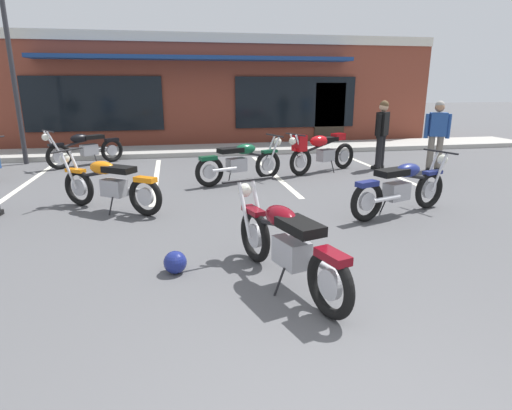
{
  "coord_description": "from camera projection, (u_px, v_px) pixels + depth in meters",
  "views": [
    {
      "loc": [
        -0.95,
        -1.66,
        2.05
      ],
      "look_at": [
        0.06,
        3.49,
        0.55
      ],
      "focal_mm": 29.79,
      "sensor_mm": 36.0,
      "label": 1
    }
  ],
  "objects": [
    {
      "name": "motorcycle_foreground_classic",
      "position": [
        286.0,
        243.0,
        4.39
      ],
      "size": [
        0.96,
        2.05,
        0.98
      ],
      "color": "black",
      "rests_on": "ground_plane"
    },
    {
      "name": "person_near_building",
      "position": [
        437.0,
        132.0,
        10.22
      ],
      "size": [
        0.6,
        0.36,
        1.68
      ],
      "color": "black",
      "rests_on": "ground_plane"
    },
    {
      "name": "motorcycle_silver_naked",
      "position": [
        85.0,
        148.0,
        10.98
      ],
      "size": [
        1.8,
        1.47,
        0.98
      ],
      "color": "black",
      "rests_on": "ground_plane"
    },
    {
      "name": "motorcycle_black_cruiser",
      "position": [
        320.0,
        151.0,
        10.09
      ],
      "size": [
        1.97,
        1.16,
        0.98
      ],
      "color": "black",
      "rests_on": "ground_plane"
    },
    {
      "name": "sidewalk_kerb",
      "position": [
        204.0,
        150.0,
        13.26
      ],
      "size": [
        22.0,
        1.8,
        0.14
      ],
      "primitive_type": "cube",
      "color": "#A8A59E",
      "rests_on": "ground_plane"
    },
    {
      "name": "motorcycle_green_cafe_racer",
      "position": [
        109.0,
        183.0,
        7.04
      ],
      "size": [
        1.8,
        1.46,
        0.98
      ],
      "color": "black",
      "rests_on": "ground_plane"
    },
    {
      "name": "painted_stall_lines",
      "position": [
        216.0,
        175.0,
        9.88
      ],
      "size": [
        8.25,
        4.8,
        0.01
      ],
      "color": "silver",
      "rests_on": "ground_plane"
    },
    {
      "name": "helmet_on_pavement",
      "position": [
        175.0,
        262.0,
        4.75
      ],
      "size": [
        0.26,
        0.26,
        0.26
      ],
      "color": "navy",
      "rests_on": "ground_plane"
    },
    {
      "name": "motorcycle_blue_standard",
      "position": [
        241.0,
        161.0,
        9.05
      ],
      "size": [
        2.01,
        1.06,
        0.98
      ],
      "color": "black",
      "rests_on": "ground_plane"
    },
    {
      "name": "person_in_black_shirt",
      "position": [
        382.0,
        131.0,
        10.39
      ],
      "size": [
        0.5,
        0.49,
        1.68
      ],
      "color": "black",
      "rests_on": "ground_plane"
    },
    {
      "name": "ground_plane",
      "position": [
        248.0,
        238.0,
        5.85
      ],
      "size": [
        80.0,
        80.0,
        0.0
      ],
      "primitive_type": "plane",
      "color": "#515154"
    },
    {
      "name": "motorcycle_orange_scrambler",
      "position": [
        401.0,
        187.0,
        6.82
      ],
      "size": [
        2.03,
        1.02,
        0.98
      ],
      "color": "black",
      "rests_on": "ground_plane"
    },
    {
      "name": "brick_storefront_building",
      "position": [
        195.0,
        90.0,
        16.44
      ],
      "size": [
        16.6,
        6.19,
        3.64
      ],
      "color": "brown",
      "rests_on": "ground_plane"
    },
    {
      "name": "parking_lot_lamp_post",
      "position": [
        4.0,
        24.0,
        10.3
      ],
      "size": [
        0.24,
        0.76,
        5.4
      ],
      "color": "#2D2D33",
      "rests_on": "ground_plane"
    }
  ]
}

